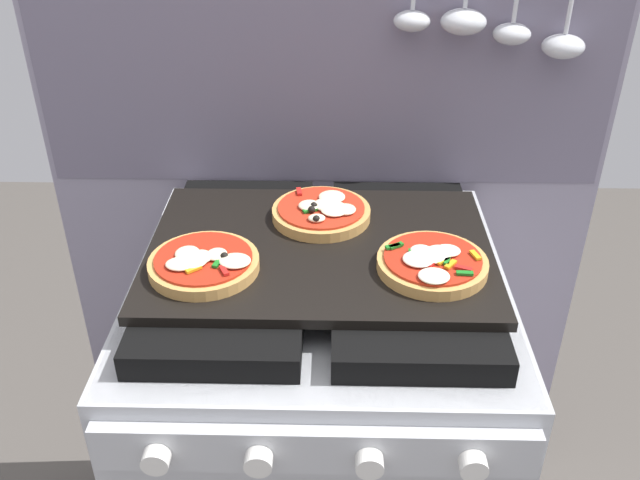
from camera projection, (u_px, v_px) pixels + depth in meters
The scene contains 6 objects.
kitchen_backsplash at pixel (326, 212), 1.44m from camera, with size 1.10×0.09×1.55m.
stove at pixel (320, 450), 1.33m from camera, with size 0.60×0.64×0.90m.
baking_tray at pixel (320, 250), 1.09m from camera, with size 0.54×0.38×0.02m, color black.
pizza_left at pixel (204, 263), 1.02m from camera, with size 0.17×0.17×0.03m.
pizza_right at pixel (432, 263), 1.02m from camera, with size 0.17×0.17×0.03m.
pizza_center at pixel (320, 211), 1.15m from camera, with size 0.17×0.17×0.03m.
Camera 1 is at (0.02, -0.92, 1.49)m, focal length 38.75 mm.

